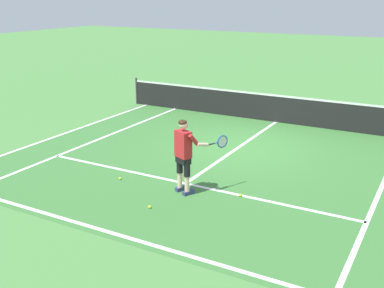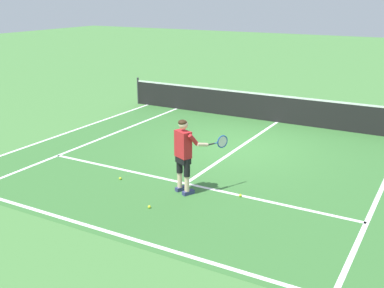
# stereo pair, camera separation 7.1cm
# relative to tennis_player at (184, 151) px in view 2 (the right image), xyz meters

# --- Properties ---
(ground_plane) EXTENTS (80.00, 80.00, 0.00)m
(ground_plane) POSITION_rel_tennis_player_xyz_m (-0.24, 3.64, -0.99)
(ground_plane) COLOR #477F3D
(court_inner_surface) EXTENTS (10.98, 9.57, 0.00)m
(court_inner_surface) POSITION_rel_tennis_player_xyz_m (-0.24, 2.28, -0.99)
(court_inner_surface) COLOR #387033
(court_inner_surface) RESTS_ON ground
(line_baseline) EXTENTS (10.98, 0.10, 0.01)m
(line_baseline) POSITION_rel_tennis_player_xyz_m (-0.24, -2.31, -0.99)
(line_baseline) COLOR white
(line_baseline) RESTS_ON ground
(line_service) EXTENTS (8.23, 0.10, 0.01)m
(line_service) POSITION_rel_tennis_player_xyz_m (-0.24, 0.47, -0.99)
(line_service) COLOR white
(line_service) RESTS_ON ground
(line_centre_service) EXTENTS (0.10, 6.40, 0.01)m
(line_centre_service) POSITION_rel_tennis_player_xyz_m (-0.24, 3.67, -0.99)
(line_centre_service) COLOR white
(line_centre_service) RESTS_ON ground
(line_singles_left) EXTENTS (0.10, 9.17, 0.01)m
(line_singles_left) POSITION_rel_tennis_player_xyz_m (-4.36, 2.28, -0.99)
(line_singles_left) COLOR white
(line_singles_left) RESTS_ON ground
(line_singles_right) EXTENTS (0.10, 9.17, 0.01)m
(line_singles_right) POSITION_rel_tennis_player_xyz_m (3.87, 2.28, -0.99)
(line_singles_right) COLOR white
(line_singles_right) RESTS_ON ground
(line_doubles_left) EXTENTS (0.10, 9.17, 0.01)m
(line_doubles_left) POSITION_rel_tennis_player_xyz_m (-5.73, 2.28, -0.99)
(line_doubles_left) COLOR white
(line_doubles_left) RESTS_ON ground
(tennis_net) EXTENTS (11.96, 0.08, 1.07)m
(tennis_net) POSITION_rel_tennis_player_xyz_m (-0.24, 6.87, -0.49)
(tennis_net) COLOR #333338
(tennis_net) RESTS_ON ground
(tennis_player) EXTENTS (0.98, 0.96, 1.71)m
(tennis_player) POSITION_rel_tennis_player_xyz_m (0.00, 0.00, 0.00)
(tennis_player) COLOR navy
(tennis_player) RESTS_ON ground
(tennis_ball_near_feet) EXTENTS (0.07, 0.07, 0.07)m
(tennis_ball_near_feet) POSITION_rel_tennis_player_xyz_m (-0.24, -1.07, -0.96)
(tennis_ball_near_feet) COLOR #CCE02D
(tennis_ball_near_feet) RESTS_ON ground
(tennis_ball_by_baseline) EXTENTS (0.07, 0.07, 0.07)m
(tennis_ball_by_baseline) POSITION_rel_tennis_player_xyz_m (1.20, 0.41, -0.96)
(tennis_ball_by_baseline) COLOR #CCE02D
(tennis_ball_by_baseline) RESTS_ON ground
(tennis_ball_mid_court) EXTENTS (0.07, 0.07, 0.07)m
(tennis_ball_mid_court) POSITION_rel_tennis_player_xyz_m (-1.75, -0.10, -0.96)
(tennis_ball_mid_court) COLOR #CCE02D
(tennis_ball_mid_court) RESTS_ON ground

